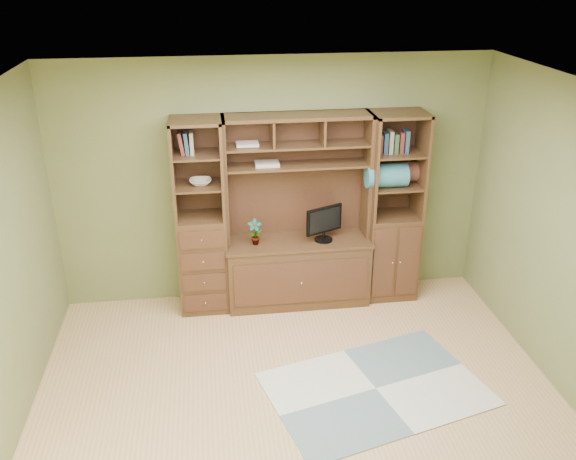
{
  "coord_description": "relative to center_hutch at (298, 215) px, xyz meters",
  "views": [
    {
      "loc": [
        -0.66,
        -4.0,
        3.46
      ],
      "look_at": [
        0.05,
        1.2,
        1.1
      ],
      "focal_mm": 38.0,
      "sensor_mm": 36.0,
      "label": 1
    }
  ],
  "objects": [
    {
      "name": "blanket_red",
      "position": [
        1.08,
        0.12,
        0.37
      ],
      "size": [
        0.39,
        0.22,
        0.22
      ],
      "primitive_type": "cube",
      "color": "brown",
      "rests_on": "right_tower"
    },
    {
      "name": "bowl",
      "position": [
        -0.98,
        0.04,
        0.39
      ],
      "size": [
        0.22,
        0.22,
        0.05
      ],
      "primitive_type": "imported",
      "color": "silver",
      "rests_on": "left_tower"
    },
    {
      "name": "left_tower",
      "position": [
        -1.0,
        0.04,
        0.0
      ],
      "size": [
        0.5,
        0.45,
        2.05
      ],
      "primitive_type": "cube",
      "color": "#472C18",
      "rests_on": "ground"
    },
    {
      "name": "blanket_teal",
      "position": [
        0.91,
        -0.01,
        0.39
      ],
      "size": [
        0.42,
        0.24,
        0.24
      ],
      "primitive_type": "cube",
      "color": "#30717F",
      "rests_on": "right_tower"
    },
    {
      "name": "orchid",
      "position": [
        -0.46,
        -0.03,
        -0.16
      ],
      "size": [
        0.15,
        0.1,
        0.28
      ],
      "primitive_type": "imported",
      "color": "#A94739",
      "rests_on": "center_hutch"
    },
    {
      "name": "monitor",
      "position": [
        0.27,
        -0.03,
        -0.03
      ],
      "size": [
        0.47,
        0.35,
        0.52
      ],
      "primitive_type": "cube",
      "rotation": [
        0.0,
        0.0,
        0.43
      ],
      "color": "black",
      "rests_on": "center_hutch"
    },
    {
      "name": "room",
      "position": [
        -0.23,
        -1.73,
        0.28
      ],
      "size": [
        4.6,
        4.1,
        2.64
      ],
      "color": "tan",
      "rests_on": "ground"
    },
    {
      "name": "right_tower",
      "position": [
        1.02,
        0.04,
        0.0
      ],
      "size": [
        0.55,
        0.45,
        2.05
      ],
      "primitive_type": "cube",
      "color": "#472C18",
      "rests_on": "ground"
    },
    {
      "name": "center_hutch",
      "position": [
        0.0,
        0.0,
        0.0
      ],
      "size": [
        1.54,
        0.53,
        2.05
      ],
      "primitive_type": "cube",
      "color": "#472C18",
      "rests_on": "ground"
    },
    {
      "name": "rug",
      "position": [
        0.45,
        -1.59,
        -1.02
      ],
      "size": [
        2.07,
        1.64,
        0.01
      ],
      "primitive_type": "cube",
      "rotation": [
        0.0,
        0.0,
        0.26
      ],
      "color": "#A6ACAC",
      "rests_on": "ground"
    },
    {
      "name": "magazines",
      "position": [
        -0.31,
        0.09,
        0.53
      ],
      "size": [
        0.24,
        0.18,
        0.04
      ],
      "primitive_type": "cube",
      "color": "#BFB0A3",
      "rests_on": "center_hutch"
    }
  ]
}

